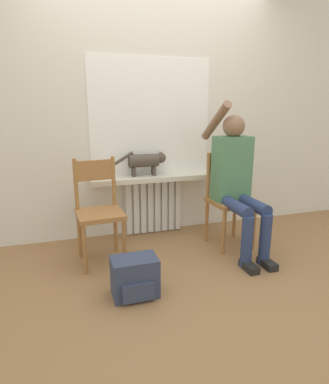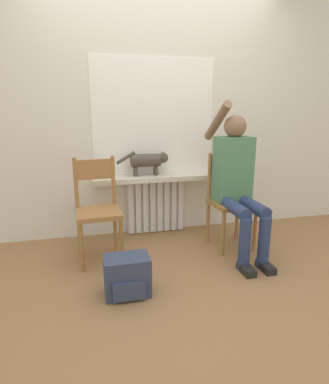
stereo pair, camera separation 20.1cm
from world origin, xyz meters
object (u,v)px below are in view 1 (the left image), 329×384
chair_right (229,198)px  cat (146,161)px  person (237,177)px  backpack (135,277)px  chair_left (99,210)px

chair_right → cat: size_ratio=1.69×
person → backpack: size_ratio=4.24×
chair_left → chair_right: 1.26m
chair_left → person: person is taller
cat → chair_right: bearing=-32.4°
person → cat: bearing=141.3°
chair_right → person: person is taller
chair_right → backpack: chair_right is taller
cat → backpack: cat is taller
person → backpack: person is taller
chair_right → cat: same height
chair_left → backpack: bearing=-79.2°
chair_right → person: 0.27m
person → backpack: (-1.09, -0.52, -0.57)m
cat → backpack: (-0.37, -1.10, -0.67)m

